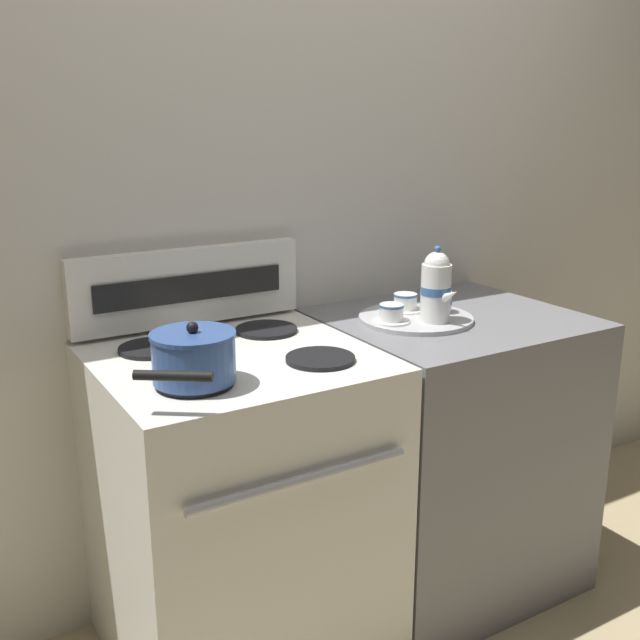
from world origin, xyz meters
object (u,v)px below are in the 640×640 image
at_px(serving_tray, 416,318).
at_px(teacup_left, 405,302).
at_px(teapot, 436,287).
at_px(creamer_jug, 440,302).
at_px(stove, 240,510).
at_px(saucepan, 193,357).
at_px(teacup_right, 391,313).

bearing_deg(serving_tray, teacup_left, 81.67).
distance_m(teapot, creamer_jug, 0.13).
height_order(serving_tray, creamer_jug, creamer_jug).
bearing_deg(stove, saucepan, -138.15).
distance_m(stove, serving_tray, 0.77).
distance_m(serving_tray, teapot, 0.14).
xyz_separation_m(teacup_left, teacup_right, (-0.11, -0.08, 0.00)).
xyz_separation_m(serving_tray, teacup_left, (0.01, 0.07, 0.03)).
bearing_deg(saucepan, stove, 41.85).
xyz_separation_m(stove, teapot, (0.63, -0.05, 0.57)).
bearing_deg(saucepan, creamer_jug, 11.45).
height_order(stove, teacup_right, teacup_right).
xyz_separation_m(stove, teacup_left, (0.63, 0.09, 0.49)).
bearing_deg(teapot, teacup_left, 91.52).
height_order(saucepan, teacup_right, saucepan).
distance_m(serving_tray, teacup_right, 0.11).
distance_m(teapot, teacup_right, 0.15).
xyz_separation_m(saucepan, creamer_jug, (0.88, 0.18, -0.02)).
xyz_separation_m(teapot, teacup_right, (-0.12, 0.06, -0.08)).
relative_size(teacup_left, creamer_jug, 1.51).
xyz_separation_m(saucepan, teapot, (0.80, 0.11, 0.05)).
height_order(teacup_left, creamer_jug, creamer_jug).
bearing_deg(teacup_left, saucepan, -162.86).
relative_size(saucepan, serving_tray, 0.87).
distance_m(teacup_left, teacup_right, 0.14).
relative_size(saucepan, teacup_left, 2.73).
bearing_deg(teacup_right, creamer_jug, 4.55).
relative_size(teapot, creamer_jug, 3.09).
bearing_deg(teapot, serving_tray, 100.42).
relative_size(stove, serving_tray, 2.64).
relative_size(saucepan, teacup_right, 2.73).
bearing_deg(creamer_jug, saucepan, -168.55).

